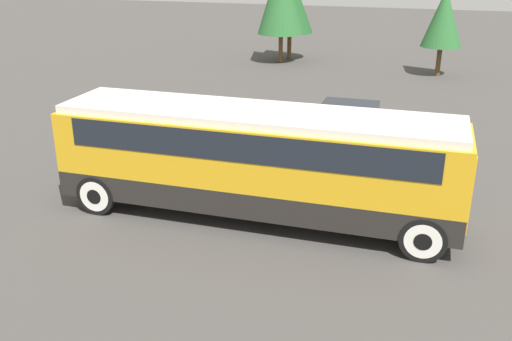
{
  "coord_description": "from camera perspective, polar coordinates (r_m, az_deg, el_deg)",
  "views": [
    {
      "loc": [
        4.28,
        -14.0,
        7.22
      ],
      "look_at": [
        0.0,
        0.0,
        1.41
      ],
      "focal_mm": 40.0,
      "sensor_mm": 36.0,
      "label": 1
    }
  ],
  "objects": [
    {
      "name": "parked_car_mid",
      "position": [
        23.31,
        9.61,
        5.03
      ],
      "size": [
        4.24,
        1.89,
        1.34
      ],
      "color": "maroon",
      "rests_on": "ground_plane"
    },
    {
      "name": "ground_plane",
      "position": [
        16.32,
        0.0,
        -4.59
      ],
      "size": [
        120.0,
        120.0,
        0.0
      ],
      "primitive_type": "plane",
      "color": "#423F3D"
    },
    {
      "name": "tree_center",
      "position": [
        38.91,
        3.44,
        16.52
      ],
      "size": [
        3.05,
        3.05,
        5.75
      ],
      "color": "brown",
      "rests_on": "ground_plane"
    },
    {
      "name": "parked_car_near",
      "position": [
        21.96,
        -5.01,
        4.39
      ],
      "size": [
        4.79,
        1.86,
        1.45
      ],
      "color": "#BCBCC1",
      "rests_on": "ground_plane"
    },
    {
      "name": "tour_bus",
      "position": [
        15.55,
        0.34,
        1.64
      ],
      "size": [
        11.05,
        2.59,
        3.12
      ],
      "color": "black",
      "rests_on": "ground_plane"
    },
    {
      "name": "tree_right",
      "position": [
        35.29,
        18.26,
        14.3
      ],
      "size": [
        2.32,
        2.32,
        5.01
      ],
      "color": "brown",
      "rests_on": "ground_plane"
    },
    {
      "name": "parked_car_far",
      "position": [
        20.03,
        10.81,
        2.1
      ],
      "size": [
        4.24,
        1.79,
        1.29
      ],
      "color": "silver",
      "rests_on": "ground_plane"
    }
  ]
}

